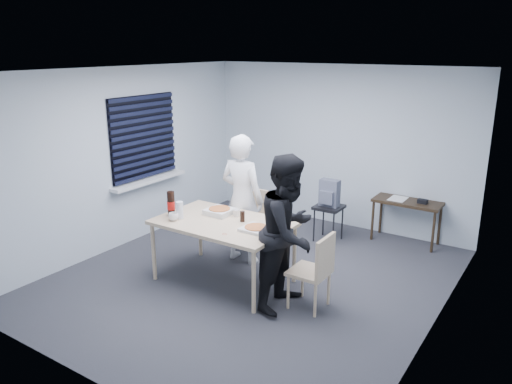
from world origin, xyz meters
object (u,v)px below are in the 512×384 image
Objects in this scene: chair_far at (252,215)px; backpack at (329,193)px; mug_a at (174,217)px; side_table at (407,206)px; person_black at (289,232)px; stool at (329,213)px; person_white at (242,199)px; soda_bottle at (171,204)px; chair_right at (316,267)px; mug_b at (236,213)px; dining_table at (223,226)px.

backpack is at bearing 48.55° from chair_far.
backpack is 2.49m from mug_a.
mug_a is at bearing -125.69° from side_table.
side_table is at bearing -11.73° from person_black.
person_black is at bearing -77.23° from stool.
person_white is 1.47m from backpack.
soda_bottle is at bearing 93.87° from person_black.
chair_right is 2.80× the size of soda_bottle.
chair_far is 1.73m from person_black.
backpack is at bearing -149.67° from side_table.
person_black reaches higher than chair_far.
chair_right is 2.02m from soda_bottle.
chair_right is 2.19× the size of backpack.
mug_b is at bearing -123.00° from side_table.
mug_b is (0.20, -0.41, -0.04)m from person_white.
mug_a is at bearing 98.81° from person_black.
chair_right reaches higher than stool.
backpack is at bearing -117.67° from person_white.
chair_far is 0.50× the size of person_white.
dining_table is at bearing -96.10° from mug_b.
person_black is 4.35× the size of backpack.
chair_right is 1.33m from mug_b.
dining_table is at bearing 85.59° from person_black.
person_white is 1.54m from stool.
side_table reaches higher than stool.
side_table is at bearing 84.84° from chair_right.
person_white is 4.35× the size of backpack.
dining_table is at bearing -120.81° from side_table.
person_white is at bearing 57.33° from person_black.
person_white is 14.39× the size of mug_a.
dining_table is 1.66× the size of side_table.
mug_b is at bearing -69.63° from chair_far.
person_white is at bearing 104.43° from dining_table.
person_white reaches higher than chair_right.
backpack is at bearing -90.00° from stool.
backpack reaches higher than mug_b.
mug_b is at bearing 169.02° from chair_right.
soda_bottle is (-1.96, -0.19, 0.44)m from chair_right.
chair_far reaches higher than dining_table.
soda_bottle is (-1.65, -0.11, 0.06)m from person_black.
soda_bottle is (-0.40, -1.25, 0.44)m from chair_far.
chair_right is 7.24× the size of mug_a.
person_white and person_black have the same top height.
chair_right is 0.50× the size of person_white.
person_black reaches higher than stool.
person_white is 0.99m from soda_bottle.
chair_right is at bearing 155.83° from person_white.
person_black is 17.70× the size of mug_b.
side_table is at bearing -131.80° from person_white.
stool is (-0.78, 1.96, -0.07)m from chair_right.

